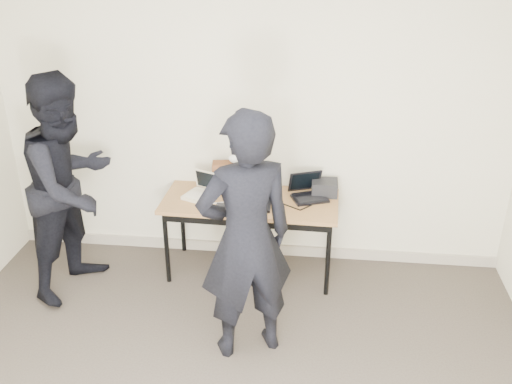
# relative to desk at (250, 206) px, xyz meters

# --- Properties ---
(room) EXTENTS (4.60, 4.60, 2.80)m
(room) POSITION_rel_desk_xyz_m (-0.01, -1.91, 0.69)
(room) COLOR #403831
(room) RESTS_ON ground
(desk) EXTENTS (1.52, 0.69, 0.72)m
(desk) POSITION_rel_desk_xyz_m (0.00, 0.00, 0.00)
(desk) COLOR olive
(desk) RESTS_ON ground
(laptop_beige) EXTENTS (0.34, 0.34, 0.21)m
(laptop_beige) POSITION_rel_desk_xyz_m (-0.42, 0.02, 0.10)
(laptop_beige) COLOR beige
(laptop_beige) RESTS_ON desk
(laptop_center) EXTENTS (0.36, 0.35, 0.27)m
(laptop_center) POSITION_rel_desk_xyz_m (0.01, -0.03, 0.12)
(laptop_center) COLOR black
(laptop_center) RESTS_ON desk
(laptop_right) EXTENTS (0.37, 0.36, 0.21)m
(laptop_right) POSITION_rel_desk_xyz_m (0.49, 0.12, 0.11)
(laptop_right) COLOR black
(laptop_right) RESTS_ON desk
(leather_satchel) EXTENTS (0.38, 0.23, 0.25)m
(leather_satchel) POSITION_rel_desk_xyz_m (-0.18, 0.23, 0.19)
(leather_satchel) COLOR brown
(leather_satchel) RESTS_ON desk
(tissue) EXTENTS (0.13, 0.10, 0.08)m
(tissue) POSITION_rel_desk_xyz_m (-0.15, 0.23, 0.34)
(tissue) COLOR white
(tissue) RESTS_ON leather_satchel
(equipment_box) EXTENTS (0.23, 0.19, 0.13)m
(equipment_box) POSITION_rel_desk_xyz_m (0.63, 0.19, 0.12)
(equipment_box) COLOR black
(equipment_box) RESTS_ON desk
(power_brick) EXTENTS (0.09, 0.06, 0.03)m
(power_brick) POSITION_rel_desk_xyz_m (-0.22, -0.17, 0.08)
(power_brick) COLOR black
(power_brick) RESTS_ON desk
(cables) EXTENTS (0.98, 0.26, 0.01)m
(cables) POSITION_rel_desk_xyz_m (0.15, -0.07, 0.06)
(cables) COLOR silver
(cables) RESTS_ON desk
(person_typist) EXTENTS (0.80, 0.68, 1.85)m
(person_typist) POSITION_rel_desk_xyz_m (0.09, -1.00, 0.27)
(person_typist) COLOR black
(person_typist) RESTS_ON ground
(person_observer) EXTENTS (0.96, 1.09, 1.87)m
(person_observer) POSITION_rel_desk_xyz_m (-1.43, -0.33, 0.28)
(person_observer) COLOR black
(person_observer) RESTS_ON ground
(baseboard) EXTENTS (4.50, 0.03, 0.10)m
(baseboard) POSITION_rel_desk_xyz_m (-0.01, 0.32, -0.61)
(baseboard) COLOR #A69B89
(baseboard) RESTS_ON ground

